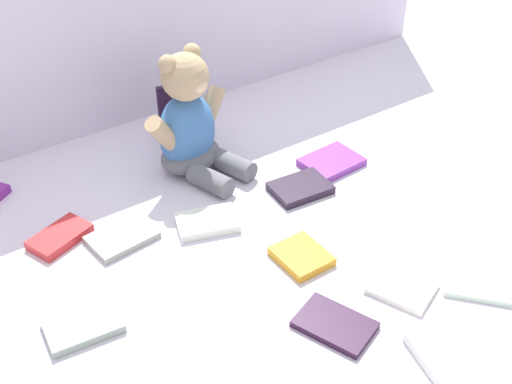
% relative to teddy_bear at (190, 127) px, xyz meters
% --- Properties ---
extents(ground_plane, '(3.20, 3.20, 0.00)m').
position_rel_teddy_bear_xyz_m(ground_plane, '(-0.02, -0.17, -0.11)').
color(ground_plane, silver).
extents(backdrop_drape, '(1.89, 0.03, 0.56)m').
position_rel_teddy_bear_xyz_m(backdrop_drape, '(-0.02, 0.28, 0.18)').
color(backdrop_drape, silver).
rests_on(backdrop_drape, ground_plane).
extents(teddy_bear, '(0.24, 0.23, 0.28)m').
position_rel_teddy_bear_xyz_m(teddy_bear, '(0.00, 0.00, 0.00)').
color(teddy_bear, '#3F72B2').
rests_on(teddy_bear, ground_plane).
extents(book_case_0, '(0.13, 0.10, 0.02)m').
position_rel_teddy_bear_xyz_m(book_case_0, '(-0.40, -0.32, -0.10)').
color(book_case_0, '#96A397').
rests_on(book_case_0, ground_plane).
extents(book_case_1, '(0.13, 0.10, 0.01)m').
position_rel_teddy_bear_xyz_m(book_case_1, '(-0.24, -0.14, -0.10)').
color(book_case_1, '#9A9A8F').
rests_on(book_case_1, ground_plane).
extents(book_case_2, '(0.13, 0.11, 0.02)m').
position_rel_teddy_bear_xyz_m(book_case_2, '(0.27, -0.17, -0.10)').
color(book_case_2, purple).
rests_on(book_case_2, ground_plane).
extents(book_case_3, '(0.14, 0.11, 0.02)m').
position_rel_teddy_bear_xyz_m(book_case_3, '(-0.08, -0.20, -0.10)').
color(book_case_3, white).
rests_on(book_case_3, ground_plane).
extents(book_case_5, '(0.15, 0.15, 0.01)m').
position_rel_teddy_bear_xyz_m(book_case_5, '(0.24, -0.62, -0.10)').
color(book_case_5, white).
rests_on(book_case_5, ground_plane).
extents(book_case_6, '(0.13, 0.10, 0.02)m').
position_rel_teddy_bear_xyz_m(book_case_6, '(-0.34, -0.07, -0.10)').
color(book_case_6, red).
rests_on(book_case_6, ground_plane).
extents(book_case_7, '(0.09, 0.03, 0.14)m').
position_rel_teddy_bear_xyz_m(book_case_7, '(0.04, 0.14, -0.04)').
color(book_case_7, '#2A162E').
rests_on(book_case_7, ground_plane).
extents(book_case_9, '(0.13, 0.10, 0.02)m').
position_rel_teddy_bear_xyz_m(book_case_9, '(0.14, -0.21, -0.10)').
color(book_case_9, '#251A2B').
rests_on(book_case_9, ground_plane).
extents(book_case_10, '(0.12, 0.15, 0.01)m').
position_rel_teddy_bear_xyz_m(book_case_10, '(-0.05, -0.55, -0.10)').
color(book_case_10, '#2D1430').
rests_on(book_case_10, ground_plane).
extents(book_case_11, '(0.09, 0.10, 0.02)m').
position_rel_teddy_bear_xyz_m(book_case_11, '(0.01, -0.39, -0.10)').
color(book_case_11, orange).
rests_on(book_case_11, ground_plane).
extents(book_case_12, '(0.10, 0.15, 0.02)m').
position_rel_teddy_bear_xyz_m(book_case_12, '(0.05, -0.71, -0.10)').
color(book_case_12, white).
rests_on(book_case_12, ground_plane).
extents(book_case_13, '(0.12, 0.13, 0.01)m').
position_rel_teddy_bear_xyz_m(book_case_13, '(0.11, -0.55, -0.10)').
color(book_case_13, white).
rests_on(book_case_13, ground_plane).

